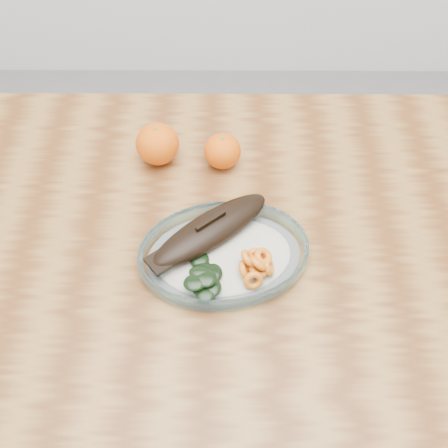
# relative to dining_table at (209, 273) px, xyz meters

# --- Properties ---
(ground) EXTENTS (3.00, 3.00, 0.00)m
(ground) POSITION_rel_dining_table_xyz_m (0.00, 0.00, -0.65)
(ground) COLOR slate
(ground) RESTS_ON ground
(dining_table) EXTENTS (1.20, 0.80, 0.75)m
(dining_table) POSITION_rel_dining_table_xyz_m (0.00, 0.00, 0.00)
(dining_table) COLOR brown
(dining_table) RESTS_ON ground
(plated_meal) EXTENTS (0.59, 0.59, 0.08)m
(plated_meal) POSITION_rel_dining_table_xyz_m (0.03, -0.04, 0.12)
(plated_meal) COLOR white
(plated_meal) RESTS_ON dining_table
(orange_left) EXTENTS (0.08, 0.08, 0.08)m
(orange_left) POSITION_rel_dining_table_xyz_m (-0.10, 0.20, 0.14)
(orange_left) COLOR #DF4304
(orange_left) RESTS_ON dining_table
(orange_right) EXTENTS (0.07, 0.07, 0.07)m
(orange_right) POSITION_rel_dining_table_xyz_m (0.02, 0.19, 0.13)
(orange_right) COLOR #DF4304
(orange_right) RESTS_ON dining_table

